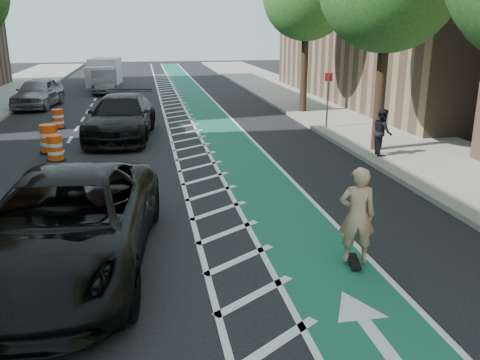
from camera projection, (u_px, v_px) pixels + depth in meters
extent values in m
plane|color=black|center=(162.00, 266.00, 9.63)|extent=(120.00, 120.00, 0.00)
cube|color=#195844|center=(230.00, 144.00, 19.56)|extent=(2.00, 90.00, 0.01)
cube|color=silver|center=(191.00, 146.00, 19.30)|extent=(1.40, 90.00, 0.01)
cube|color=gray|center=(387.00, 136.00, 20.69)|extent=(5.00, 90.00, 0.15)
cube|color=gray|center=(330.00, 138.00, 20.25)|extent=(0.12, 90.00, 0.16)
cylinder|color=#382619|center=(376.00, 90.00, 17.91)|extent=(0.36, 0.36, 4.40)
cylinder|color=#382619|center=(306.00, 72.00, 25.43)|extent=(0.36, 0.36, 4.40)
cylinder|color=#4C4C4C|center=(327.00, 103.00, 21.91)|extent=(0.08, 0.08, 2.40)
cube|color=red|center=(329.00, 77.00, 21.59)|extent=(0.35, 0.02, 0.35)
cube|color=black|center=(354.00, 261.00, 9.67)|extent=(0.36, 0.72, 0.03)
cylinder|color=black|center=(348.00, 258.00, 9.91)|extent=(0.04, 0.06, 0.05)
cylinder|color=black|center=(355.00, 258.00, 9.90)|extent=(0.04, 0.06, 0.05)
cylinder|color=black|center=(352.00, 269.00, 9.46)|extent=(0.04, 0.06, 0.05)
cylinder|color=black|center=(359.00, 269.00, 9.46)|extent=(0.04, 0.06, 0.05)
imported|color=tan|center=(357.00, 215.00, 9.39)|extent=(0.76, 0.59, 1.85)
imported|color=black|center=(66.00, 224.00, 9.29)|extent=(3.63, 6.73, 1.79)
imported|color=black|center=(121.00, 117.00, 20.48)|extent=(3.03, 6.13, 1.71)
imported|color=gray|center=(38.00, 93.00, 28.33)|extent=(2.52, 5.01, 1.64)
imported|color=#55555A|center=(105.00, 81.00, 34.60)|extent=(1.90, 4.80, 1.55)
imported|color=black|center=(382.00, 132.00, 17.17)|extent=(0.73, 0.86, 1.58)
cube|color=silver|center=(105.00, 71.00, 40.16)|extent=(2.47, 3.35, 1.97)
cube|color=silver|center=(100.00, 77.00, 37.97)|extent=(2.12, 1.76, 1.48)
cylinder|color=black|center=(88.00, 83.00, 37.64)|extent=(0.31, 0.71, 0.69)
cylinder|color=black|center=(112.00, 83.00, 37.78)|extent=(0.31, 0.71, 0.69)
cylinder|color=black|center=(96.00, 78.00, 41.02)|extent=(0.31, 0.71, 0.69)
cylinder|color=black|center=(119.00, 78.00, 41.17)|extent=(0.31, 0.71, 0.69)
cylinder|color=#ED500C|center=(55.00, 148.00, 17.10)|extent=(0.50, 0.50, 0.87)
cylinder|color=silver|center=(56.00, 152.00, 17.15)|extent=(0.51, 0.51, 0.12)
cylinder|color=silver|center=(55.00, 144.00, 17.07)|extent=(0.51, 0.51, 0.12)
cylinder|color=black|center=(56.00, 160.00, 17.23)|extent=(0.64, 0.64, 0.04)
cylinder|color=#FF4F0D|center=(49.00, 139.00, 18.16)|extent=(0.59, 0.59, 1.03)
cylinder|color=silver|center=(50.00, 143.00, 18.21)|extent=(0.60, 0.60, 0.14)
cylinder|color=silver|center=(49.00, 135.00, 18.12)|extent=(0.60, 0.60, 0.14)
cylinder|color=black|center=(51.00, 152.00, 18.31)|extent=(0.75, 0.75, 0.05)
cylinder|color=#E5410C|center=(58.00, 119.00, 22.56)|extent=(0.49, 0.49, 0.85)
cylinder|color=silver|center=(58.00, 122.00, 22.60)|extent=(0.50, 0.50, 0.11)
cylinder|color=silver|center=(58.00, 116.00, 22.52)|extent=(0.50, 0.50, 0.11)
cylinder|color=black|center=(59.00, 128.00, 22.68)|extent=(0.62, 0.62, 0.04)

